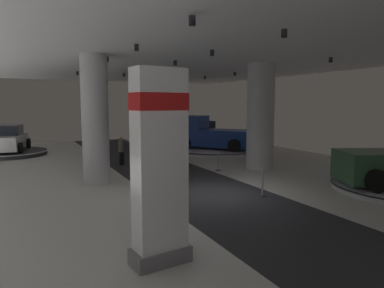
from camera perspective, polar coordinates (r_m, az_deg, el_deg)
ground at (r=13.70m, az=3.28°, el=-8.16°), size 24.00×44.00×0.06m
ceiling_with_spotlights at (r=13.41m, az=3.45°, el=15.54°), size 24.00×44.00×0.39m
column_left at (r=15.76m, az=-15.30°, el=3.78°), size 1.14×1.14×5.50m
column_right at (r=19.05m, az=10.95°, el=4.34°), size 1.43×1.43×5.50m
brand_sign_pylon at (r=7.52m, az=-5.24°, el=-3.40°), size 1.34×0.80×4.19m
display_platform_deep_right at (r=30.35m, az=2.00°, el=0.33°), size 5.80×5.80×0.26m
display_car_deep_right at (r=30.29m, az=2.00°, el=1.99°), size 3.12×4.54×1.71m
display_platform_far_right at (r=25.34m, az=3.70°, el=-0.94°), size 6.03×6.03×0.25m
pickup_truck_far_right at (r=25.35m, az=3.05°, el=1.44°), size 4.92×5.47×2.30m
display_platform_deep_left at (r=26.56m, az=-27.37°, el=-1.27°), size 4.86×4.86×0.30m
display_car_deep_left at (r=26.49m, az=-27.45°, el=0.66°), size 2.82×4.46×1.71m
visitor_walking_near at (r=19.69m, az=-2.13°, el=-0.86°), size 0.32×0.32×1.59m
visitor_walking_far at (r=20.19m, az=-11.29°, el=-0.80°), size 0.32×0.32×1.59m
stanchion_a at (r=18.24m, az=4.23°, el=-3.17°), size 0.28×0.28×1.01m
stanchion_b at (r=13.54m, az=11.26°, el=-6.73°), size 0.28×0.28×1.01m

